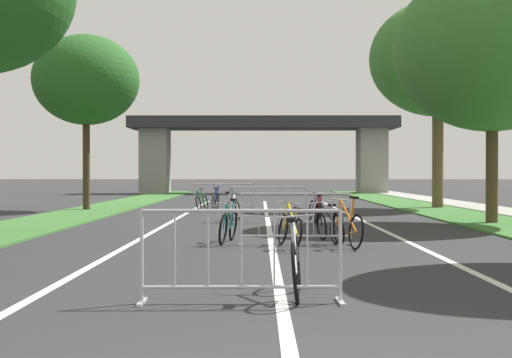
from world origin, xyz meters
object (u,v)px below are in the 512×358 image
(bicycle_purple_7, at_px, (314,209))
(tree_right_cypress_far, at_px, (438,59))
(bicycle_yellow_5, at_px, (290,230))
(crowd_barrier_second, at_px, (295,219))
(tree_right_pine_near, at_px, (492,48))
(bicycle_teal_0, at_px, (229,226))
(bicycle_red_4, at_px, (318,211))
(crowd_barrier_fourth, at_px, (223,197))
(bicycle_blue_6, at_px, (215,200))
(bicycle_green_9, at_px, (202,202))
(bicycle_white_2, at_px, (234,210))
(bicycle_teal_10, at_px, (231,201))
(tree_left_pine_far, at_px, (86,80))
(bicycle_black_1, at_px, (330,226))
(bicycle_silver_8, at_px, (296,264))
(bicycle_orange_3, at_px, (346,227))
(crowd_barrier_nearest, at_px, (241,257))
(crowd_barrier_third, at_px, (268,205))

(bicycle_purple_7, bearing_deg, tree_right_cypress_far, -133.04)
(bicycle_purple_7, bearing_deg, bicycle_yellow_5, 75.97)
(tree_right_cypress_far, bearing_deg, crowd_barrier_second, -115.18)
(tree_right_pine_near, xyz_separation_m, tree_right_cypress_far, (0.69, 8.39, 1.13))
(bicycle_teal_0, xyz_separation_m, bicycle_red_4, (2.31, 5.28, -0.00))
(bicycle_teal_0, height_order, bicycle_red_4, bicycle_teal_0)
(crowd_barrier_fourth, bearing_deg, bicycle_teal_0, -86.37)
(bicycle_teal_0, relative_size, bicycle_red_4, 0.98)
(bicycle_blue_6, distance_m, bicycle_green_9, 0.93)
(bicycle_white_2, distance_m, bicycle_red_4, 2.59)
(tree_right_cypress_far, distance_m, bicycle_red_4, 11.49)
(bicycle_teal_0, bearing_deg, crowd_barrier_fourth, -77.01)
(bicycle_red_4, bearing_deg, crowd_barrier_fourth, 125.92)
(bicycle_white_2, relative_size, bicycle_teal_10, 1.07)
(tree_left_pine_far, height_order, bicycle_black_1, tree_left_pine_far)
(bicycle_black_1, relative_size, bicycle_red_4, 1.03)
(bicycle_red_4, bearing_deg, bicycle_silver_8, -85.62)
(crowd_barrier_second, distance_m, bicycle_green_9, 12.14)
(tree_left_pine_far, bearing_deg, bicycle_teal_10, 4.37)
(bicycle_white_2, xyz_separation_m, bicycle_orange_3, (2.47, -6.90, 0.03))
(bicycle_white_2, xyz_separation_m, bicycle_red_4, (2.44, -0.85, 0.01))
(tree_right_pine_near, xyz_separation_m, bicycle_blue_6, (-8.30, 7.10, -4.59))
(bicycle_white_2, distance_m, bicycle_orange_3, 7.33)
(crowd_barrier_nearest, relative_size, crowd_barrier_fourth, 1.00)
(tree_left_pine_far, relative_size, crowd_barrier_third, 2.94)
(bicycle_blue_6, bearing_deg, crowd_barrier_nearest, 82.65)
(crowd_barrier_nearest, distance_m, bicycle_black_1, 6.70)
(bicycle_purple_7, bearing_deg, tree_right_pine_near, 162.65)
(bicycle_blue_6, relative_size, bicycle_purple_7, 1.03)
(crowd_barrier_fourth, height_order, bicycle_teal_10, crowd_barrier_fourth)
(tree_left_pine_far, relative_size, crowd_barrier_fourth, 2.95)
(bicycle_red_4, xyz_separation_m, bicycle_yellow_5, (-1.08, -6.20, -0.01))
(bicycle_red_4, height_order, bicycle_green_9, bicycle_green_9)
(bicycle_orange_3, relative_size, bicycle_silver_8, 1.00)
(bicycle_white_2, bearing_deg, bicycle_blue_6, 109.21)
(crowd_barrier_third, distance_m, bicycle_purple_7, 1.46)
(bicycle_green_9, xyz_separation_m, bicycle_teal_10, (1.06, 0.86, -0.00))
(bicycle_purple_7, bearing_deg, bicycle_silver_8, 78.71)
(crowd_barrier_fourth, bearing_deg, bicycle_black_1, -76.37)
(bicycle_red_4, distance_m, bicycle_silver_8, 11.41)
(crowd_barrier_fourth, distance_m, bicycle_blue_6, 0.59)
(bicycle_white_2, distance_m, bicycle_silver_8, 12.25)
(bicycle_red_4, relative_size, bicycle_silver_8, 0.98)
(crowd_barrier_third, relative_size, bicycle_purple_7, 1.43)
(bicycle_yellow_5, bearing_deg, tree_right_cypress_far, 53.29)
(crowd_barrier_second, xyz_separation_m, bicycle_blue_6, (-2.45, 12.61, -0.14))
(tree_left_pine_far, xyz_separation_m, bicycle_teal_0, (6.01, -11.84, -4.64))
(crowd_barrier_third, distance_m, bicycle_white_2, 1.13)
(crowd_barrier_nearest, distance_m, bicycle_orange_3, 6.00)
(tree_right_cypress_far, height_order, bicycle_teal_10, tree_right_cypress_far)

